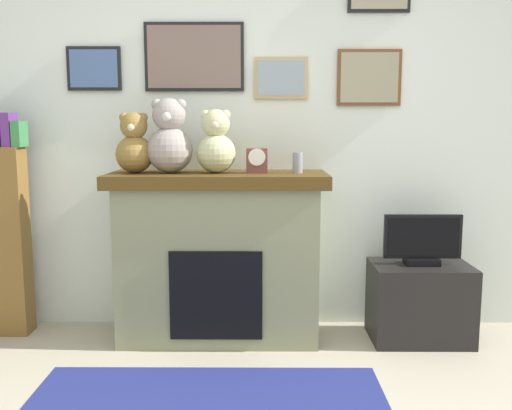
{
  "coord_description": "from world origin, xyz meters",
  "views": [
    {
      "loc": [
        0.01,
        -1.72,
        1.34
      ],
      "look_at": [
        -0.01,
        1.69,
        0.84
      ],
      "focal_mm": 39.3,
      "sensor_mm": 36.0,
      "label": 1
    }
  ],
  "objects_px": {
    "teddy_bear_cream": "(170,140)",
    "tv_stand": "(420,302)",
    "mantel_clock": "(257,161)",
    "teddy_bear_brown": "(216,144)",
    "fireplace": "(219,255)",
    "teddy_bear_tan": "(134,146)",
    "television": "(422,242)",
    "candle_jar": "(298,163)"
  },
  "relations": [
    {
      "from": "teddy_bear_tan",
      "to": "mantel_clock",
      "type": "bearing_deg",
      "value": -0.09
    },
    {
      "from": "fireplace",
      "to": "mantel_clock",
      "type": "height_order",
      "value": "mantel_clock"
    },
    {
      "from": "teddy_bear_tan",
      "to": "teddy_bear_brown",
      "type": "xyz_separation_m",
      "value": [
        0.49,
        -0.0,
        0.01
      ]
    },
    {
      "from": "tv_stand",
      "to": "television",
      "type": "distance_m",
      "value": 0.38
    },
    {
      "from": "mantel_clock",
      "to": "teddy_bear_tan",
      "type": "relative_size",
      "value": 0.41
    },
    {
      "from": "mantel_clock",
      "to": "teddy_bear_cream",
      "type": "relative_size",
      "value": 0.33
    },
    {
      "from": "mantel_clock",
      "to": "teddy_bear_brown",
      "type": "bearing_deg",
      "value": 179.73
    },
    {
      "from": "tv_stand",
      "to": "teddy_bear_tan",
      "type": "relative_size",
      "value": 1.64
    },
    {
      "from": "television",
      "to": "teddy_bear_tan",
      "type": "distance_m",
      "value": 1.85
    },
    {
      "from": "fireplace",
      "to": "mantel_clock",
      "type": "relative_size",
      "value": 8.83
    },
    {
      "from": "teddy_bear_tan",
      "to": "candle_jar",
      "type": "bearing_deg",
      "value": 0.03
    },
    {
      "from": "tv_stand",
      "to": "teddy_bear_cream",
      "type": "height_order",
      "value": "teddy_bear_cream"
    },
    {
      "from": "tv_stand",
      "to": "teddy_bear_tan",
      "type": "bearing_deg",
      "value": 179.03
    },
    {
      "from": "teddy_bear_tan",
      "to": "teddy_bear_cream",
      "type": "xyz_separation_m",
      "value": [
        0.21,
        -0.0,
        0.04
      ]
    },
    {
      "from": "candle_jar",
      "to": "teddy_bear_cream",
      "type": "distance_m",
      "value": 0.79
    },
    {
      "from": "television",
      "to": "mantel_clock",
      "type": "distance_m",
      "value": 1.13
    },
    {
      "from": "tv_stand",
      "to": "television",
      "type": "xyz_separation_m",
      "value": [
        0.0,
        -0.0,
        0.38
      ]
    },
    {
      "from": "teddy_bear_brown",
      "to": "teddy_bear_tan",
      "type": "bearing_deg",
      "value": 180.0
    },
    {
      "from": "tv_stand",
      "to": "teddy_bear_tan",
      "type": "xyz_separation_m",
      "value": [
        -1.76,
        0.03,
        0.97
      ]
    },
    {
      "from": "television",
      "to": "candle_jar",
      "type": "height_order",
      "value": "candle_jar"
    },
    {
      "from": "fireplace",
      "to": "teddy_bear_cream",
      "type": "height_order",
      "value": "teddy_bear_cream"
    },
    {
      "from": "candle_jar",
      "to": "teddy_bear_brown",
      "type": "bearing_deg",
      "value": -179.94
    },
    {
      "from": "tv_stand",
      "to": "mantel_clock",
      "type": "xyz_separation_m",
      "value": [
        -1.01,
        0.03,
        0.88
      ]
    },
    {
      "from": "teddy_bear_cream",
      "to": "tv_stand",
      "type": "bearing_deg",
      "value": -1.1
    },
    {
      "from": "television",
      "to": "candle_jar",
      "type": "xyz_separation_m",
      "value": [
        -0.77,
        0.03,
        0.48
      ]
    },
    {
      "from": "teddy_bear_brown",
      "to": "teddy_bear_cream",
      "type": "bearing_deg",
      "value": -179.98
    },
    {
      "from": "fireplace",
      "to": "mantel_clock",
      "type": "distance_m",
      "value": 0.64
    },
    {
      "from": "fireplace",
      "to": "teddy_bear_tan",
      "type": "xyz_separation_m",
      "value": [
        -0.5,
        -0.02,
        0.68
      ]
    },
    {
      "from": "tv_stand",
      "to": "teddy_bear_cream",
      "type": "relative_size",
      "value": 1.34
    },
    {
      "from": "teddy_bear_tan",
      "to": "teddy_bear_brown",
      "type": "distance_m",
      "value": 0.49
    },
    {
      "from": "tv_stand",
      "to": "teddy_bear_tan",
      "type": "height_order",
      "value": "teddy_bear_tan"
    },
    {
      "from": "teddy_bear_tan",
      "to": "fireplace",
      "type": "bearing_deg",
      "value": 2.07
    },
    {
      "from": "candle_jar",
      "to": "teddy_bear_brown",
      "type": "relative_size",
      "value": 0.33
    },
    {
      "from": "fireplace",
      "to": "teddy_bear_brown",
      "type": "relative_size",
      "value": 3.46
    },
    {
      "from": "television",
      "to": "teddy_bear_brown",
      "type": "bearing_deg",
      "value": 178.59
    },
    {
      "from": "tv_stand",
      "to": "teddy_bear_cream",
      "type": "xyz_separation_m",
      "value": [
        -1.54,
        0.03,
        1.0
      ]
    },
    {
      "from": "television",
      "to": "tv_stand",
      "type": "bearing_deg",
      "value": 90.0
    },
    {
      "from": "teddy_bear_tan",
      "to": "teddy_bear_cream",
      "type": "bearing_deg",
      "value": -0.03
    },
    {
      "from": "tv_stand",
      "to": "fireplace",
      "type": "bearing_deg",
      "value": 177.8
    },
    {
      "from": "teddy_bear_cream",
      "to": "teddy_bear_brown",
      "type": "height_order",
      "value": "teddy_bear_cream"
    },
    {
      "from": "television",
      "to": "teddy_bear_cream",
      "type": "height_order",
      "value": "teddy_bear_cream"
    },
    {
      "from": "teddy_bear_cream",
      "to": "teddy_bear_brown",
      "type": "relative_size",
      "value": 1.17
    }
  ]
}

